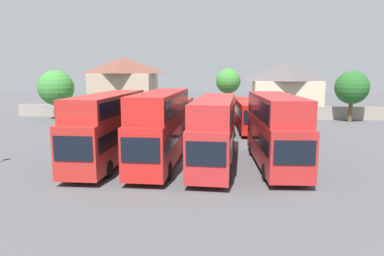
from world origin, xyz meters
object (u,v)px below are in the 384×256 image
bus_6 (178,113)px  tree_right_of_lot (56,88)px  bus_4 (276,127)px  bus_8 (249,113)px  bus_5 (148,112)px  tree_behind_wall (352,88)px  bus_2 (161,124)px  bus_3 (215,127)px  bus_1 (109,124)px  tree_left_of_lot (228,82)px  house_terrace_left (124,83)px  house_terrace_centre (286,87)px  bus_7 (220,113)px

bus_6 → tree_right_of_lot: (-17.87, 7.38, 2.44)m
bus_4 → bus_6: 17.41m
bus_8 → tree_right_of_lot: size_ratio=1.73×
bus_5 → tree_behind_wall: 26.85m
tree_behind_wall → tree_right_of_lot: bearing=-178.6°
bus_5 → bus_2: bearing=20.2°
bus_3 → bus_2: bearing=-86.0°
bus_1 → tree_left_of_lot: tree_left_of_lot is taller
house_terrace_left → tree_right_of_lot: size_ratio=1.59×
bus_8 → house_terrace_centre: bearing=156.1°
tree_behind_wall → bus_3: bearing=-126.7°
bus_2 → bus_4: bus_2 is taller
bus_5 → house_terrace_centre: house_terrace_centre is taller
house_terrace_left → house_terrace_centre: house_terrace_left is taller
house_terrace_left → tree_right_of_lot: (-6.08, -12.15, -0.24)m
house_terrace_left → tree_left_of_lot: 18.87m
bus_6 → house_terrace_centre: size_ratio=0.99×
house_terrace_centre → tree_right_of_lot: house_terrace_centre is taller
bus_7 → tree_left_of_lot: size_ratio=1.65×
bus_4 → bus_2: bearing=-92.8°
bus_4 → house_terrace_centre: 34.20m
bus_7 → bus_3: bearing=-1.3°
bus_8 → tree_right_of_lot: (-25.92, 6.93, 2.44)m
bus_3 → bus_8: bus_3 is taller
bus_8 → bus_5: bearing=-92.5°
bus_7 → bus_2: bearing=-15.3°
bus_3 → tree_behind_wall: bearing=146.5°
bus_6 → bus_7: size_ratio=0.93×
house_terrace_left → tree_right_of_lot: house_terrace_left is taller
bus_2 → bus_5: bearing=-163.0°
bus_3 → tree_behind_wall: 29.13m
bus_1 → house_terrace_left: size_ratio=1.12×
bus_1 → bus_8: size_ratio=1.02×
bus_6 → tree_right_of_lot: 19.49m
bus_7 → bus_1: bearing=-28.4°
bus_2 → bus_8: 17.11m
bus_6 → bus_3: bearing=18.2°
bus_6 → tree_right_of_lot: tree_right_of_lot is taller
bus_4 → tree_left_of_lot: tree_left_of_lot is taller
bus_1 → house_terrace_centre: size_ratio=1.10×
bus_4 → bus_8: bus_4 is taller
bus_1 → house_terrace_left: house_terrace_left is taller
bus_2 → bus_5: (-4.36, 15.53, -0.91)m
house_terrace_left → tree_left_of_lot: (17.65, -6.65, 0.54)m
bus_4 → tree_left_of_lot: bearing=-176.8°
bus_1 → bus_4: bearing=89.4°
bus_1 → bus_3: 7.75m
bus_1 → bus_4: bus_1 is taller
bus_1 → tree_behind_wall: 34.21m
bus_5 → house_terrace_centre: 26.19m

